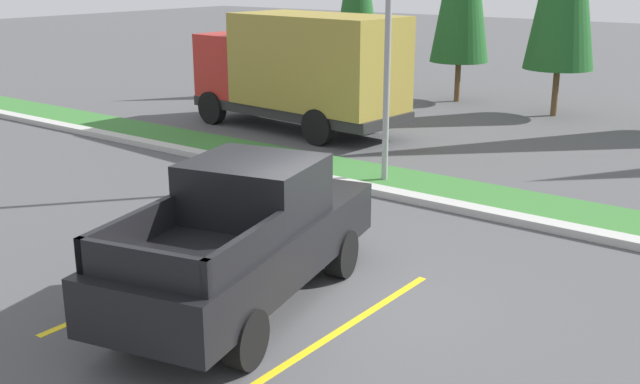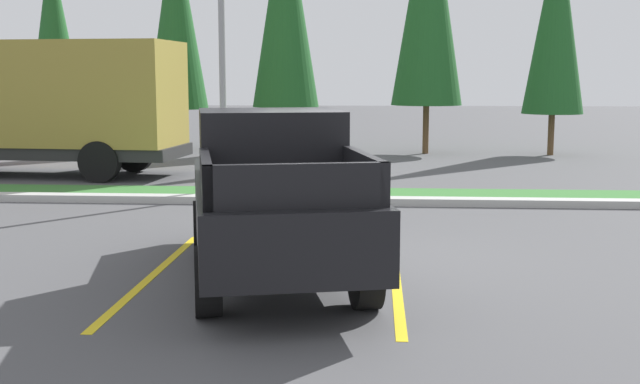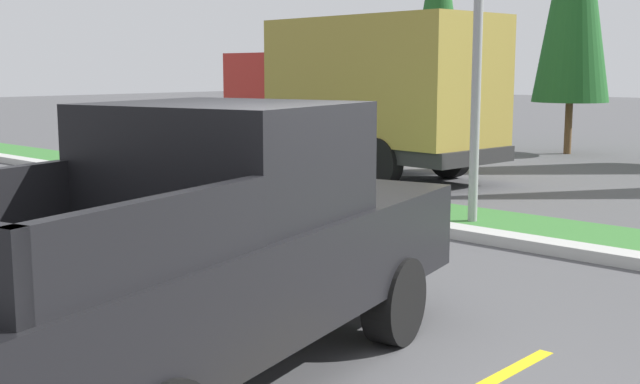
{
  "view_description": "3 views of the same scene",
  "coord_description": "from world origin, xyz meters",
  "px_view_note": "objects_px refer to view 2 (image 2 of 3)",
  "views": [
    {
      "loc": [
        5.95,
        -8.23,
        4.73
      ],
      "look_at": [
        -0.65,
        0.53,
        1.44
      ],
      "focal_mm": 42.59,
      "sensor_mm": 36.0,
      "label": 1
    },
    {
      "loc": [
        0.32,
        -10.56,
        2.51
      ],
      "look_at": [
        -0.53,
        1.64,
        0.74
      ],
      "focal_mm": 44.46,
      "sensor_mm": 36.0,
      "label": 2
    },
    {
      "loc": [
        3.6,
        -4.47,
        2.36
      ],
      "look_at": [
        -1.91,
        1.48,
        1.1
      ],
      "focal_mm": 45.21,
      "sensor_mm": 36.0,
      "label": 3
    }
  ],
  "objects_px": {
    "cypress_tree_left_inner": "(176,13)",
    "cypress_tree_leftmost": "(54,30)",
    "cypress_tree_center": "(285,1)",
    "street_light": "(220,17)",
    "cypress_tree_rightmost": "(556,17)",
    "cargo_truck_distant": "(54,104)",
    "pickup_truck_main": "(272,195)"
  },
  "relations": [
    {
      "from": "cypress_tree_left_inner",
      "to": "cypress_tree_leftmost",
      "type": "bearing_deg",
      "value": -174.64
    },
    {
      "from": "cypress_tree_center",
      "to": "cargo_truck_distant",
      "type": "bearing_deg",
      "value": -127.38
    },
    {
      "from": "cypress_tree_left_inner",
      "to": "cypress_tree_center",
      "type": "xyz_separation_m",
      "value": [
        3.8,
        -0.57,
        0.32
      ]
    },
    {
      "from": "cypress_tree_leftmost",
      "to": "cypress_tree_left_inner",
      "type": "relative_size",
      "value": 0.88
    },
    {
      "from": "pickup_truck_main",
      "to": "cypress_tree_leftmost",
      "type": "height_order",
      "value": "cypress_tree_leftmost"
    },
    {
      "from": "cypress_tree_rightmost",
      "to": "cypress_tree_left_inner",
      "type": "bearing_deg",
      "value": 175.78
    },
    {
      "from": "cargo_truck_distant",
      "to": "cypress_tree_left_inner",
      "type": "distance_m",
      "value": 7.97
    },
    {
      "from": "pickup_truck_main",
      "to": "cypress_tree_left_inner",
      "type": "relative_size",
      "value": 0.69
    },
    {
      "from": "cypress_tree_left_inner",
      "to": "street_light",
      "type": "bearing_deg",
      "value": -71.42
    },
    {
      "from": "street_light",
      "to": "cypress_tree_center",
      "type": "relative_size",
      "value": 0.75
    },
    {
      "from": "cargo_truck_distant",
      "to": "cypress_tree_rightmost",
      "type": "distance_m",
      "value": 15.47
    },
    {
      "from": "cargo_truck_distant",
      "to": "cypress_tree_leftmost",
      "type": "height_order",
      "value": "cypress_tree_leftmost"
    },
    {
      "from": "cypress_tree_left_inner",
      "to": "cypress_tree_rightmost",
      "type": "bearing_deg",
      "value": -4.22
    },
    {
      "from": "cypress_tree_leftmost",
      "to": "street_light",
      "type": "bearing_deg",
      "value": -53.18
    },
    {
      "from": "cypress_tree_leftmost",
      "to": "cypress_tree_center",
      "type": "xyz_separation_m",
      "value": [
        7.94,
        -0.18,
        0.9
      ]
    },
    {
      "from": "cypress_tree_left_inner",
      "to": "cypress_tree_center",
      "type": "relative_size",
      "value": 0.94
    },
    {
      "from": "street_light",
      "to": "cypress_tree_leftmost",
      "type": "xyz_separation_m",
      "value": [
        -7.75,
        10.35,
        0.38
      ]
    },
    {
      "from": "pickup_truck_main",
      "to": "cypress_tree_center",
      "type": "relative_size",
      "value": 0.65
    },
    {
      "from": "cypress_tree_rightmost",
      "to": "cypress_tree_center",
      "type": "bearing_deg",
      "value": 177.68
    },
    {
      "from": "cypress_tree_rightmost",
      "to": "cypress_tree_leftmost",
      "type": "bearing_deg",
      "value": 178.17
    },
    {
      "from": "pickup_truck_main",
      "to": "street_light",
      "type": "height_order",
      "value": "street_light"
    },
    {
      "from": "pickup_truck_main",
      "to": "cypress_tree_rightmost",
      "type": "xyz_separation_m",
      "value": [
        6.97,
        16.34,
        3.35
      ]
    },
    {
      "from": "cargo_truck_distant",
      "to": "cypress_tree_leftmost",
      "type": "distance_m",
      "value": 7.8
    },
    {
      "from": "street_light",
      "to": "cypress_tree_rightmost",
      "type": "xyz_separation_m",
      "value": [
        8.87,
        9.82,
        0.67
      ]
    },
    {
      "from": "street_light",
      "to": "cypress_tree_left_inner",
      "type": "xyz_separation_m",
      "value": [
        -3.61,
        10.74,
        0.96
      ]
    },
    {
      "from": "cypress_tree_rightmost",
      "to": "pickup_truck_main",
      "type": "bearing_deg",
      "value": -113.11
    },
    {
      "from": "pickup_truck_main",
      "to": "cargo_truck_distant",
      "type": "bearing_deg",
      "value": 124.69
    },
    {
      "from": "street_light",
      "to": "cypress_tree_leftmost",
      "type": "height_order",
      "value": "cypress_tree_leftmost"
    },
    {
      "from": "cypress_tree_leftmost",
      "to": "cypress_tree_rightmost",
      "type": "xyz_separation_m",
      "value": [
        16.62,
        -0.53,
        0.3
      ]
    },
    {
      "from": "pickup_truck_main",
      "to": "cypress_tree_left_inner",
      "type": "height_order",
      "value": "cypress_tree_left_inner"
    },
    {
      "from": "cargo_truck_distant",
      "to": "cypress_tree_center",
      "type": "bearing_deg",
      "value": 52.62
    },
    {
      "from": "cypress_tree_leftmost",
      "to": "cypress_tree_center",
      "type": "bearing_deg",
      "value": -1.3
    }
  ]
}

